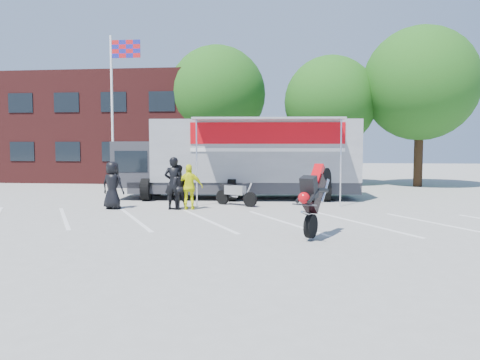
% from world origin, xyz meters
% --- Properties ---
extents(ground, '(100.00, 100.00, 0.00)m').
position_xyz_m(ground, '(0.00, 0.00, 0.00)').
color(ground, '#989893').
rests_on(ground, ground).
extents(parking_bay_lines, '(18.09, 13.33, 0.01)m').
position_xyz_m(parking_bay_lines, '(0.00, 1.00, 0.01)').
color(parking_bay_lines, white).
rests_on(parking_bay_lines, ground).
extents(office_building, '(18.00, 8.00, 7.00)m').
position_xyz_m(office_building, '(-10.00, 18.00, 3.50)').
color(office_building, '#4E1A19').
rests_on(office_building, ground).
extents(flagpole, '(1.61, 0.12, 8.00)m').
position_xyz_m(flagpole, '(-6.24, 10.00, 5.05)').
color(flagpole, white).
rests_on(flagpole, ground).
extents(tree_left, '(6.12, 6.12, 8.64)m').
position_xyz_m(tree_left, '(-2.00, 16.00, 5.57)').
color(tree_left, '#382314').
rests_on(tree_left, ground).
extents(tree_mid, '(5.44, 5.44, 7.68)m').
position_xyz_m(tree_mid, '(5.00, 15.00, 4.94)').
color(tree_mid, '#382314').
rests_on(tree_mid, ground).
extents(tree_right, '(6.46, 6.46, 9.12)m').
position_xyz_m(tree_right, '(10.00, 14.50, 5.88)').
color(tree_right, '#382314').
rests_on(tree_right, ground).
extents(transporter_truck, '(11.40, 6.22, 3.49)m').
position_xyz_m(transporter_truck, '(0.67, 7.37, 0.00)').
color(transporter_truck, '#95989D').
rests_on(transporter_truck, ground).
extents(parked_motorcycle, '(2.04, 1.52, 1.03)m').
position_xyz_m(parked_motorcycle, '(0.63, 4.76, 0.00)').
color(parked_motorcycle, '#B8B8BD').
rests_on(parked_motorcycle, ground).
extents(stunt_bike_rider, '(1.45, 1.91, 2.04)m').
position_xyz_m(stunt_bike_rider, '(3.61, -1.11, 0.00)').
color(stunt_bike_rider, black).
rests_on(stunt_bike_rider, ground).
extents(spectator_leather_a, '(0.97, 0.73, 1.78)m').
position_xyz_m(spectator_leather_a, '(-3.85, 3.29, 0.89)').
color(spectator_leather_a, black).
rests_on(spectator_leather_a, ground).
extents(spectator_leather_b, '(0.72, 0.48, 1.96)m').
position_xyz_m(spectator_leather_b, '(-1.52, 3.38, 0.98)').
color(spectator_leather_b, black).
rests_on(spectator_leather_b, ground).
extents(spectator_leather_c, '(0.99, 0.90, 1.66)m').
position_xyz_m(spectator_leather_c, '(-1.42, 3.50, 0.83)').
color(spectator_leather_c, black).
rests_on(spectator_leather_c, ground).
extents(spectator_hivis, '(1.03, 0.54, 1.68)m').
position_xyz_m(spectator_hivis, '(-0.95, 3.45, 0.84)').
color(spectator_hivis, '#F7FF0D').
rests_on(spectator_hivis, ground).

